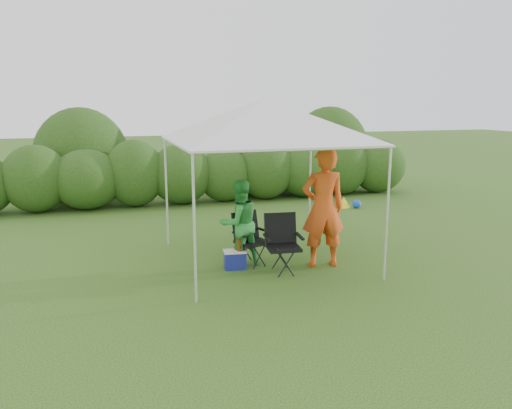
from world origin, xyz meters
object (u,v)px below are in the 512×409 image
object	(u,v)px
canopy	(265,120)
chair_left	(249,235)
man	(323,208)
chair_right	(282,239)
cooler	(235,259)
woman	(239,223)

from	to	relation	value
canopy	chair_left	size ratio (longest dim) A/B	3.43
canopy	man	xyz separation A→B (m)	(0.86, -0.55, -1.45)
chair_right	cooler	bearing A→B (deg)	162.29
canopy	chair_left	bearing A→B (deg)	-169.00
cooler	canopy	bearing A→B (deg)	29.57
woman	chair_right	bearing A→B (deg)	130.17
chair_left	woman	distance (m)	0.30
canopy	cooler	distance (m)	2.40
chair_right	chair_left	bearing A→B (deg)	134.53
chair_right	man	xyz separation A→B (m)	(0.74, 0.04, 0.47)
man	woman	world-z (taller)	man
chair_left	woman	bearing A→B (deg)	175.28
cooler	chair_left	bearing A→B (deg)	38.89
chair_left	man	size ratio (longest dim) A/B	0.45
chair_right	man	world-z (taller)	man
chair_left	cooler	world-z (taller)	chair_left
chair_right	cooler	size ratio (longest dim) A/B	2.37
canopy	chair_left	xyz separation A→B (m)	(-0.29, -0.06, -1.95)
canopy	cooler	bearing A→B (deg)	-157.23
chair_right	man	bearing A→B (deg)	9.95
woman	canopy	bearing A→B (deg)	-178.96
chair_right	woman	size ratio (longest dim) A/B	0.64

